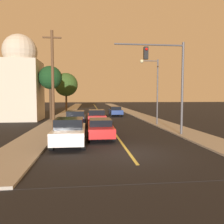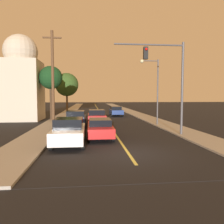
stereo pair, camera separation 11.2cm
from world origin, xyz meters
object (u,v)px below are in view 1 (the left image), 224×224
utility_pole_left (53,79)px  tree_left_far (66,85)px  car_outer_lane_second (76,119)px  car_far_oncoming (115,111)px  streetlamp_right (153,83)px  traffic_signal_mast (168,72)px  tree_left_near (50,78)px  car_near_lane_front (100,128)px  domed_building_left (21,79)px  car_outer_lane_front (70,131)px  car_near_lane_second (96,117)px

utility_pole_left → tree_left_far: bearing=92.7°
car_outer_lane_second → car_far_oncoming: (5.36, 12.56, -0.07)m
streetlamp_right → tree_left_far: 23.18m
traffic_signal_mast → tree_left_near: size_ratio=1.05×
car_near_lane_front → domed_building_left: domed_building_left is taller
car_outer_lane_second → utility_pole_left: bearing=-147.7°
car_outer_lane_front → tree_left_far: 29.17m
car_near_lane_second → car_outer_lane_front: (-2.01, -9.02, 0.00)m
streetlamp_right → utility_pole_left: 9.89m
car_far_oncoming → domed_building_left: 14.11m
tree_left_near → tree_left_far: tree_left_far is taller
tree_left_near → car_near_lane_second: bearing=-43.2°
streetlamp_right → domed_building_left: 16.37m
tree_left_near → tree_left_far: size_ratio=0.91×
traffic_signal_mast → streetlamp_right: (0.63, 5.82, -0.39)m
car_far_oncoming → domed_building_left: (-12.52, -4.82, 4.37)m
car_outer_lane_second → traffic_signal_mast: size_ratio=0.67×
traffic_signal_mast → domed_building_left: domed_building_left is taller
car_outer_lane_second → tree_left_near: tree_left_near is taller
car_outer_lane_front → tree_left_far: size_ratio=0.62×
car_outer_lane_front → car_near_lane_second: bearing=77.4°
streetlamp_right → tree_left_near: 12.74m
car_outer_lane_front → car_far_oncoming: 20.40m
streetlamp_right → utility_pole_left: (-9.63, -2.21, 0.14)m
streetlamp_right → tree_left_near: tree_left_near is taller
car_near_lane_front → car_outer_lane_front: car_outer_lane_front is taller
car_near_lane_second → utility_pole_left: (-3.90, -3.08, 3.70)m
car_near_lane_front → car_far_oncoming: (3.34, 17.50, 0.03)m
streetlamp_right → domed_building_left: bearing=155.8°
car_near_lane_second → streetlamp_right: streetlamp_right is taller
car_outer_lane_front → traffic_signal_mast: bearing=18.1°
car_near_lane_front → tree_left_far: size_ratio=0.67×
car_outer_lane_front → traffic_signal_mast: (7.12, 2.33, 3.96)m
car_near_lane_front → utility_pole_left: bearing=136.1°
tree_left_near → car_far_oncoming: bearing=32.1°
tree_left_near → car_near_lane_front: bearing=-65.5°
car_outer_lane_front → traffic_signal_mast: traffic_signal_mast is taller
car_outer_lane_front → domed_building_left: domed_building_left is taller
utility_pole_left → tree_left_far: size_ratio=1.17×
car_near_lane_front → traffic_signal_mast: size_ratio=0.71×
car_outer_lane_second → streetlamp_right: (7.75, 1.02, 3.57)m
car_far_oncoming → streetlamp_right: (2.40, -11.54, 3.64)m
car_outer_lane_second → traffic_signal_mast: 9.46m
domed_building_left → tree_left_near: bearing=-10.8°
car_outer_lane_second → car_far_oncoming: size_ratio=1.02×
car_far_oncoming → domed_building_left: domed_building_left is taller
car_near_lane_second → car_far_oncoming: 11.18m
car_near_lane_second → car_far_oncoming: bearing=72.6°
streetlamp_right → car_outer_lane_front: bearing=-133.6°
car_far_oncoming → tree_left_near: tree_left_near is taller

